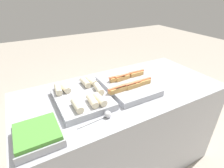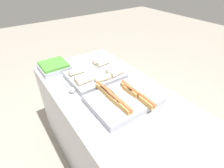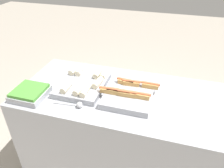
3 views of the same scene
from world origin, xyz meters
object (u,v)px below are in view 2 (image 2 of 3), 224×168
Objects in this scene: tray_side_front at (54,67)px; tray_wraps at (96,75)px; tray_hotdogs at (123,99)px; serving_spoon_far at (123,71)px; serving_spoon_near at (71,89)px.

tray_wraps is at bearing 35.27° from tray_side_front.
tray_hotdogs is 1.94× the size of tray_side_front.
tray_side_front is 0.66m from serving_spoon_far.
tray_side_front reaches higher than serving_spoon_far.
serving_spoon_far is (-0.34, 0.26, -0.01)m from tray_hotdogs.
tray_side_front is (-0.76, -0.24, 0.00)m from tray_hotdogs.
tray_wraps reaches higher than serving_spoon_near.
tray_wraps is 0.27m from serving_spoon_far.
tray_wraps reaches higher than tray_side_front.
tray_hotdogs and tray_wraps have the same top height.
tray_wraps is 0.27m from serving_spoon_near.
tray_side_front is 1.07× the size of serving_spoon_near.
tray_hotdogs is at bearing -1.07° from tray_wraps.
tray_hotdogs is 1.07× the size of tray_wraps.
tray_wraps is 0.44m from tray_side_front.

